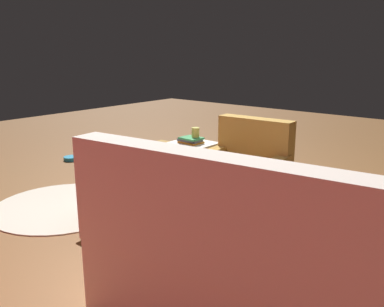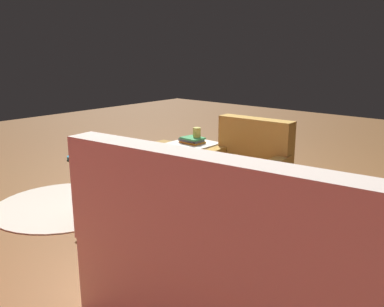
# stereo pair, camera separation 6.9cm
# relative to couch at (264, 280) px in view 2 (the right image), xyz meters

# --- Properties ---
(ground) EXTENTS (12.00, 12.00, 0.00)m
(ground) POSITION_rel_couch_xyz_m (1.45, -1.44, -0.33)
(ground) COLOR brown
(couch) EXTENTS (1.98, 1.05, 1.00)m
(couch) POSITION_rel_couch_xyz_m (0.00, 0.00, 0.00)
(couch) COLOR silver
(couch) RESTS_ON ground
(armchair) EXTENTS (0.71, 0.71, 0.87)m
(armchair) POSITION_rel_couch_xyz_m (0.89, -1.10, 0.04)
(armchair) COLOR #B78C3F
(armchair) RESTS_ON ground
(laptop_desk) EXTENTS (0.56, 0.44, 0.48)m
(laptop_desk) POSITION_rel_couch_xyz_m (1.63, -0.46, 0.10)
(laptop_desk) COLOR olive
(laptop_desk) RESTS_ON ground
(laptop) EXTENTS (0.34, 0.28, 0.21)m
(laptop) POSITION_rel_couch_xyz_m (1.62, -0.42, 0.20)
(laptop) COLOR silver
(laptop) RESTS_ON laptop_desk
(wicker_hamper) EXTENTS (0.45, 0.45, 0.48)m
(wicker_hamper) POSITION_rel_couch_xyz_m (1.81, -1.56, -0.09)
(wicker_hamper) COLOR brown
(wicker_hamper) RESTS_ON ground
(book_stack_hamper) EXTENTS (0.26, 0.20, 0.06)m
(book_stack_hamper) POSITION_rel_couch_xyz_m (1.81, -1.56, 0.19)
(book_stack_hamper) COLOR orange
(book_stack_hamper) RESTS_ON wicker_hamper
(yellow_mug) EXTENTS (0.08, 0.08, 0.10)m
(yellow_mug) POSITION_rel_couch_xyz_m (1.77, -1.59, 0.27)
(yellow_mug) COLOR #D8D866
(yellow_mug) RESTS_ON book_stack_hamper
(tv_remote) EXTENTS (0.06, 0.16, 0.02)m
(tv_remote) POSITION_rel_couch_xyz_m (1.91, -1.64, 0.17)
(tv_remote) COLOR #262628
(tv_remote) RESTS_ON wicker_hamper
(ottoman) EXTENTS (0.40, 0.40, 0.36)m
(ottoman) POSITION_rel_couch_xyz_m (2.34, -1.69, -0.02)
(ottoman) COLOR #AD8442
(ottoman) RESTS_ON ground
(circular_rug) EXTENTS (1.28, 1.28, 0.01)m
(circular_rug) POSITION_rel_couch_xyz_m (2.37, -0.37, -0.32)
(circular_rug) COLOR beige
(circular_rug) RESTS_ON ground
(pet_bowl_steel) EXTENTS (0.20, 0.20, 0.05)m
(pet_bowl_steel) POSITION_rel_couch_xyz_m (3.42, -1.50, -0.30)
(pet_bowl_steel) COLOR silver
(pet_bowl_steel) RESTS_ON ground
(pet_bowl_teal) EXTENTS (0.20, 0.20, 0.05)m
(pet_bowl_teal) POSITION_rel_couch_xyz_m (3.72, -1.39, -0.30)
(pet_bowl_teal) COLOR teal
(pet_bowl_teal) RESTS_ON ground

